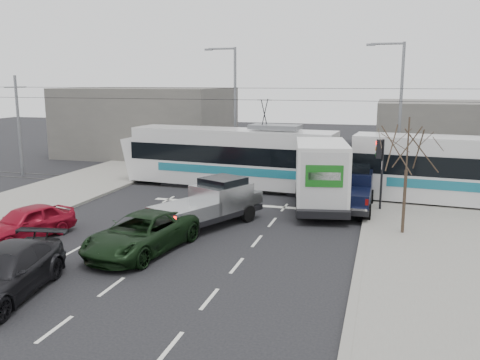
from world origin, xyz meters
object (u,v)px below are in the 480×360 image
(street_lamp_far, at_px, (233,102))
(dark_car, at_px, (4,273))
(street_lamp_near, at_px, (398,105))
(traffic_signal, at_px, (380,159))
(red_car, at_px, (26,223))
(tram, at_px, (344,163))
(green_car, at_px, (142,233))
(navy_pickup, at_px, (352,189))
(bare_tree, at_px, (408,149))
(box_truck, at_px, (320,176))
(silver_pickup, at_px, (212,203))

(street_lamp_far, bearing_deg, dark_car, -90.81)
(street_lamp_near, xyz_separation_m, street_lamp_far, (-11.50, 2.00, 0.00))
(traffic_signal, relative_size, red_car, 0.85)
(street_lamp_far, distance_m, red_car, 19.27)
(tram, xyz_separation_m, dark_car, (-8.97, -17.11, -1.19))
(tram, distance_m, red_car, 17.16)
(street_lamp_near, bearing_deg, green_car, -120.20)
(traffic_signal, distance_m, navy_pickup, 2.09)
(bare_tree, bearing_deg, navy_pickup, 121.32)
(street_lamp_far, distance_m, box_truck, 12.87)
(street_lamp_near, distance_m, box_truck, 9.25)
(traffic_signal, relative_size, dark_car, 0.69)
(box_truck, relative_size, red_car, 1.77)
(box_truck, height_order, green_car, box_truck)
(red_car, bearing_deg, bare_tree, 33.84)
(street_lamp_far, height_order, silver_pickup, street_lamp_far)
(traffic_signal, height_order, street_lamp_near, street_lamp_near)
(street_lamp_far, bearing_deg, green_car, -84.27)
(dark_car, bearing_deg, red_car, 113.36)
(street_lamp_far, bearing_deg, box_truck, -51.69)
(bare_tree, bearing_deg, silver_pickup, -175.46)
(green_car, xyz_separation_m, red_car, (-5.46, 0.15, -0.03))
(box_truck, bearing_deg, dark_car, -130.53)
(street_lamp_near, bearing_deg, tram, -122.81)
(silver_pickup, xyz_separation_m, green_car, (-1.41, -4.38, -0.31))
(navy_pickup, xyz_separation_m, dark_car, (-9.68, -14.05, -0.35))
(navy_pickup, bearing_deg, dark_car, -124.26)
(tram, height_order, red_car, tram)
(street_lamp_far, height_order, red_car, street_lamp_far)
(silver_pickup, xyz_separation_m, box_truck, (4.44, 4.42, 0.71))
(traffic_signal, bearing_deg, red_car, -147.99)
(bare_tree, distance_m, red_car, 16.44)
(dark_car, bearing_deg, navy_pickup, 46.34)
(traffic_signal, xyz_separation_m, box_truck, (-2.95, -0.25, -0.96))
(street_lamp_near, relative_size, navy_pickup, 1.68)
(silver_pickup, distance_m, red_car, 8.07)
(box_truck, distance_m, dark_car, 16.00)
(street_lamp_near, bearing_deg, navy_pickup, -106.02)
(bare_tree, distance_m, traffic_signal, 4.28)
(bare_tree, bearing_deg, dark_car, -140.33)
(green_car, bearing_deg, street_lamp_far, 104.70)
(bare_tree, bearing_deg, street_lamp_far, 131.12)
(bare_tree, distance_m, green_car, 11.55)
(street_lamp_near, height_order, red_car, street_lamp_near)
(street_lamp_far, relative_size, box_truck, 1.20)
(street_lamp_far, relative_size, silver_pickup, 1.45)
(street_lamp_far, distance_m, dark_car, 23.95)
(street_lamp_far, relative_size, red_car, 2.12)
(bare_tree, bearing_deg, street_lamp_near, 91.42)
(red_car, bearing_deg, navy_pickup, 50.69)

